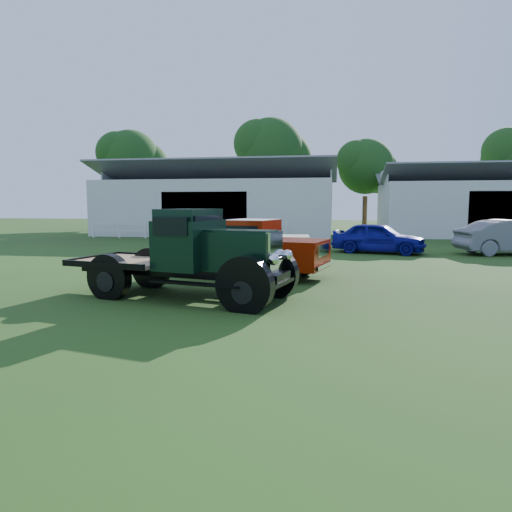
% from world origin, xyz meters
% --- Properties ---
extents(ground, '(120.00, 120.00, 0.00)m').
position_xyz_m(ground, '(0.00, 0.00, 0.00)').
color(ground, '#203414').
extents(shed_left, '(18.80, 10.20, 5.60)m').
position_xyz_m(shed_left, '(-7.00, 26.00, 2.80)').
color(shed_left, silver).
rests_on(shed_left, ground).
extents(shed_right, '(16.80, 9.20, 5.20)m').
position_xyz_m(shed_right, '(14.00, 27.00, 2.60)').
color(shed_right, silver).
rests_on(shed_right, ground).
extents(fence_rail, '(14.20, 0.16, 1.20)m').
position_xyz_m(fence_rail, '(-8.00, 20.00, 0.60)').
color(fence_rail, white).
rests_on(fence_rail, ground).
extents(tree_a, '(6.30, 6.30, 10.50)m').
position_xyz_m(tree_a, '(-18.00, 33.00, 5.25)').
color(tree_a, '#1B5018').
rests_on(tree_a, ground).
extents(tree_b, '(6.90, 6.90, 11.50)m').
position_xyz_m(tree_b, '(-4.00, 34.00, 5.75)').
color(tree_b, '#1B5018').
rests_on(tree_b, ground).
extents(tree_c, '(5.40, 5.40, 9.00)m').
position_xyz_m(tree_c, '(5.00, 33.00, 4.50)').
color(tree_c, '#1B5018').
rests_on(tree_c, ground).
extents(vintage_flatbed, '(6.14, 3.49, 2.29)m').
position_xyz_m(vintage_flatbed, '(-1.53, 0.61, 1.15)').
color(vintage_flatbed, black).
rests_on(vintage_flatbed, ground).
extents(red_pickup, '(5.63, 3.23, 1.93)m').
position_xyz_m(red_pickup, '(-0.57, 4.36, 0.97)').
color(red_pickup, maroon).
rests_on(red_pickup, ground).
extents(white_pickup, '(4.78, 2.19, 1.71)m').
position_xyz_m(white_pickup, '(-0.98, 7.43, 0.85)').
color(white_pickup, '#EFEAC9').
rests_on(white_pickup, ground).
extents(misc_car_blue, '(4.80, 2.98, 1.53)m').
position_xyz_m(misc_car_blue, '(4.39, 12.60, 0.76)').
color(misc_car_blue, '#0C0E7E').
rests_on(misc_car_blue, ground).
extents(misc_car_grey, '(5.30, 2.75, 1.66)m').
position_xyz_m(misc_car_grey, '(10.63, 12.91, 0.83)').
color(misc_car_grey, slate).
rests_on(misc_car_grey, ground).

